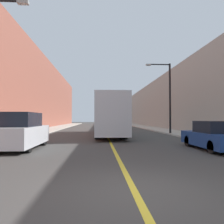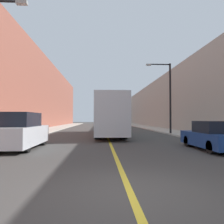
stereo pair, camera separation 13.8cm
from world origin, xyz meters
name	(u,v)px [view 2 (the right image)]	position (x,y,z in m)	size (l,w,h in m)	color
ground_plane	(130,192)	(0.00, 0.00, 0.00)	(200.00, 200.00, 0.00)	#3F3D3A
sidewalk_left	(55,128)	(-7.74, 30.00, 0.07)	(3.23, 72.00, 0.13)	#B2AA9E
sidewalk_right	(152,128)	(7.74, 30.00, 0.07)	(3.23, 72.00, 0.13)	#B2AA9E
building_row_left	(32,91)	(-11.36, 30.00, 5.85)	(4.00, 72.00, 11.70)	brown
building_row_right	(174,102)	(11.36, 30.00, 4.29)	(4.00, 72.00, 8.58)	gray
road_center_line	(104,129)	(0.00, 30.00, 0.00)	(0.16, 72.00, 0.01)	gold
bus	(109,116)	(0.18, 16.08, 1.88)	(2.49, 12.87, 3.49)	silver
parked_suv_left	(20,132)	(-4.87, 7.01, 0.88)	(1.87, 4.64, 1.91)	silver
car_right_near	(213,137)	(5.10, 6.06, 0.66)	(1.79, 4.25, 1.46)	navy
street_lamp_right	(168,93)	(6.20, 16.86, 4.17)	(2.55, 0.24, 7.04)	black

